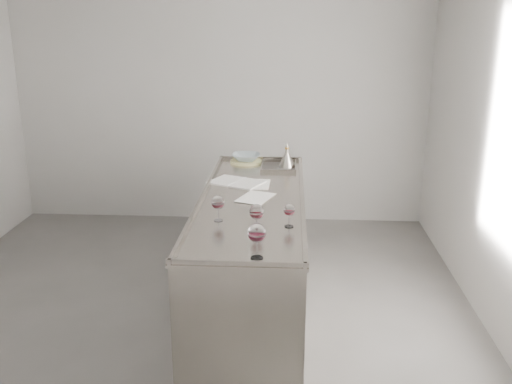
# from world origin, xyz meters

# --- Properties ---
(room_shell) EXTENTS (4.54, 5.04, 2.84)m
(room_shell) POSITION_xyz_m (0.00, 0.00, 1.40)
(room_shell) COLOR #52504D
(room_shell) RESTS_ON ground
(counter) EXTENTS (0.77, 2.42, 0.97)m
(counter) POSITION_xyz_m (0.50, 0.30, 0.47)
(counter) COLOR gray
(counter) RESTS_ON ground
(wine_glass_left) EXTENTS (0.09, 0.09, 0.17)m
(wine_glass_left) POSITION_xyz_m (0.31, -0.19, 1.06)
(wine_glass_left) COLOR white
(wine_glass_left) RESTS_ON counter
(wine_glass_middle) EXTENTS (0.09, 0.09, 0.18)m
(wine_glass_middle) POSITION_xyz_m (0.57, -0.38, 1.07)
(wine_glass_middle) COLOR white
(wine_glass_middle) RESTS_ON counter
(wine_glass_right) EXTENTS (0.10, 0.10, 0.20)m
(wine_glass_right) POSITION_xyz_m (0.60, -0.78, 1.08)
(wine_glass_right) COLOR white
(wine_glass_right) RESTS_ON counter
(wine_glass_small) EXTENTS (0.07, 0.07, 0.15)m
(wine_glass_small) POSITION_xyz_m (0.78, -0.27, 1.05)
(wine_glass_small) COLOR white
(wine_glass_small) RESTS_ON counter
(notebook) EXTENTS (0.49, 0.43, 0.02)m
(notebook) POSITION_xyz_m (0.35, 0.70, 0.95)
(notebook) COLOR white
(notebook) RESTS_ON counter
(loose_paper_top) EXTENTS (0.22, 0.31, 0.00)m
(loose_paper_top) POSITION_xyz_m (0.51, 0.67, 0.94)
(loose_paper_top) COLOR white
(loose_paper_top) RESTS_ON counter
(loose_paper_under) EXTENTS (0.31, 0.36, 0.00)m
(loose_paper_under) POSITION_xyz_m (0.53, 0.32, 0.94)
(loose_paper_under) COLOR white
(loose_paper_under) RESTS_ON counter
(trivet) EXTENTS (0.37, 0.37, 0.02)m
(trivet) POSITION_xyz_m (0.37, 1.38, 0.95)
(trivet) COLOR #C7C280
(trivet) RESTS_ON counter
(ceramic_bowl) EXTENTS (0.26, 0.26, 0.06)m
(ceramic_bowl) POSITION_xyz_m (0.37, 1.38, 0.99)
(ceramic_bowl) COLOR #8E9FA6
(ceramic_bowl) RESTS_ON trivet
(wine_funnel) EXTENTS (0.15, 0.15, 0.22)m
(wine_funnel) POSITION_xyz_m (0.75, 1.24, 1.01)
(wine_funnel) COLOR #A59C93
(wine_funnel) RESTS_ON counter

